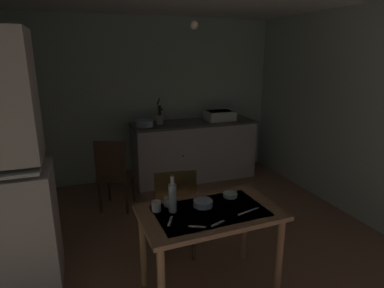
{
  "coord_description": "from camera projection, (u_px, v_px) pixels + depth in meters",
  "views": [
    {
      "loc": [
        -0.91,
        -2.87,
        1.94
      ],
      "look_at": [
        0.16,
        0.07,
        1.06
      ],
      "focal_mm": 30.02,
      "sensor_mm": 36.0,
      "label": 1
    }
  ],
  "objects": [
    {
      "name": "wall_right",
      "position": [
        357.0,
        115.0,
        3.83
      ],
      "size": [
        0.1,
        4.15,
        2.48
      ],
      "primitive_type": "cube",
      "color": "#B0C1B3",
      "rests_on": "ground"
    },
    {
      "name": "teacup_mint",
      "position": [
        156.0,
        206.0,
        2.52
      ],
      "size": [
        0.07,
        0.07,
        0.08
      ],
      "primitive_type": "cylinder",
      "color": "white",
      "rests_on": "dining_table"
    },
    {
      "name": "teaspoon_near_bowl",
      "position": [
        170.0,
        221.0,
        2.37
      ],
      "size": [
        0.08,
        0.13,
        0.0
      ],
      "primitive_type": "cube",
      "rotation": [
        0.0,
        0.0,
        4.27
      ],
      "color": "beige",
      "rests_on": "dining_table"
    },
    {
      "name": "serving_bowl_wide",
      "position": [
        203.0,
        203.0,
        2.61
      ],
      "size": [
        0.16,
        0.16,
        0.05
      ],
      "primitive_type": "cylinder",
      "color": "#9EB2C6",
      "rests_on": "dining_table"
    },
    {
      "name": "table_knife",
      "position": [
        248.0,
        211.0,
        2.52
      ],
      "size": [
        0.21,
        0.07,
        0.0
      ],
      "primitive_type": "cube",
      "rotation": [
        0.0,
        0.0,
        0.26
      ],
      "color": "silver",
      "rests_on": "dining_table"
    },
    {
      "name": "serving_spoon",
      "position": [
        218.0,
        224.0,
        2.34
      ],
      "size": [
        0.13,
        0.07,
        0.0
      ],
      "primitive_type": "cube",
      "rotation": [
        0.0,
        0.0,
        3.51
      ],
      "color": "beige",
      "rests_on": "dining_table"
    },
    {
      "name": "chair_by_counter",
      "position": [
        114.0,
        174.0,
        4.02
      ],
      "size": [
        0.53,
        0.53,
        0.94
      ],
      "color": "#473320",
      "rests_on": "ground"
    },
    {
      "name": "mug_dark",
      "position": [
        169.0,
        202.0,
        2.61
      ],
      "size": [
        0.08,
        0.08,
        0.07
      ],
      "primitive_type": "cylinder",
      "color": "white",
      "rests_on": "dining_table"
    },
    {
      "name": "sink_basin",
      "position": [
        220.0,
        115.0,
        5.1
      ],
      "size": [
        0.44,
        0.34,
        0.15
      ],
      "color": "white",
      "rests_on": "counter_cabinet"
    },
    {
      "name": "soup_bowl_small",
      "position": [
        230.0,
        195.0,
        2.78
      ],
      "size": [
        0.12,
        0.12,
        0.04
      ],
      "primitive_type": "cylinder",
      "color": "#ADD1C1",
      "rests_on": "dining_table"
    },
    {
      "name": "pendant_bulb",
      "position": [
        194.0,
        25.0,
        3.04
      ],
      "size": [
        0.08,
        0.08,
        0.08
      ],
      "primitive_type": "sphere",
      "color": "#F9EFCC"
    },
    {
      "name": "hand_pump",
      "position": [
        160.0,
        113.0,
        4.8
      ],
      "size": [
        0.05,
        0.27,
        0.39
      ],
      "color": "#232328",
      "rests_on": "counter_cabinet"
    },
    {
      "name": "counter_cabinet",
      "position": [
        194.0,
        150.0,
        5.1
      ],
      "size": [
        1.92,
        0.64,
        0.92
      ],
      "color": "beige",
      "rests_on": "ground"
    },
    {
      "name": "mixing_bowl_counter",
      "position": [
        145.0,
        123.0,
        4.66
      ],
      "size": [
        0.25,
        0.25,
        0.09
      ],
      "primitive_type": "cylinder",
      "color": "#9EB2C6",
      "rests_on": "counter_cabinet"
    },
    {
      "name": "ground_plane",
      "position": [
        180.0,
        242.0,
        3.43
      ],
      "size": [
        5.36,
        5.36,
        0.0
      ],
      "primitive_type": "plane",
      "color": "#90674E"
    },
    {
      "name": "wall_back",
      "position": [
        138.0,
        101.0,
        4.97
      ],
      "size": [
        4.46,
        0.1,
        2.48
      ],
      "primitive_type": "cube",
      "color": "#AEC4AE",
      "rests_on": "ground"
    },
    {
      "name": "glass_bottle",
      "position": [
        172.0,
        197.0,
        2.49
      ],
      "size": [
        0.06,
        0.06,
        0.3
      ],
      "color": "#B7BCC1",
      "rests_on": "dining_table"
    },
    {
      "name": "teaspoon_by_cup",
      "position": [
        197.0,
        227.0,
        2.3
      ],
      "size": [
        0.12,
        0.08,
        0.0
      ],
      "primitive_type": "cube",
      "rotation": [
        0.0,
        0.0,
        5.79
      ],
      "color": "beige",
      "rests_on": "dining_table"
    },
    {
      "name": "chair_far_side",
      "position": [
        174.0,
        212.0,
        3.07
      ],
      "size": [
        0.45,
        0.45,
        0.93
      ],
      "color": "#492E1A",
      "rests_on": "ground"
    },
    {
      "name": "dining_table",
      "position": [
        210.0,
        223.0,
        2.57
      ],
      "size": [
        1.13,
        0.7,
        0.75
      ],
      "color": "#916C4C",
      "rests_on": "ground"
    },
    {
      "name": "stoneware_crock",
      "position": [
        160.0,
        120.0,
        4.81
      ],
      "size": [
        0.1,
        0.1,
        0.13
      ],
      "primitive_type": "cylinder",
      "color": "beige",
      "rests_on": "counter_cabinet"
    }
  ]
}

